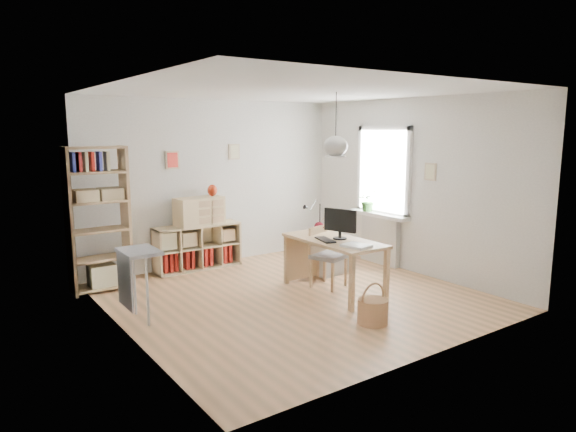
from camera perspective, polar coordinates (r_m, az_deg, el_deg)
ground at (r=6.98m, az=0.75°, el=-8.95°), size 4.50×4.50×0.00m
room_shell at (r=6.84m, az=5.31°, el=7.72°), size 4.50×4.50×4.50m
window_unit at (r=8.56m, az=10.60°, el=4.95°), size 0.07×1.16×1.46m
radiator at (r=8.70m, az=10.20°, el=-2.63°), size 0.10×0.80×0.80m
windowsill at (r=8.58m, az=10.05°, el=0.14°), size 0.22×1.20×0.06m
desk at (r=7.01m, az=5.14°, el=-3.32°), size 0.70×1.50×0.75m
cube_shelf at (r=8.41m, az=-10.24°, el=-3.76°), size 1.40×0.38×0.72m
tall_bookshelf at (r=7.48m, az=-20.42°, el=0.29°), size 0.80×0.38×2.00m
side_table at (r=6.20m, az=-16.75°, el=-5.32°), size 0.40×0.55×0.85m
chair at (r=7.33m, az=4.16°, el=-4.09°), size 0.53×0.53×0.86m
wicker_basket at (r=6.10m, az=9.41°, el=-10.30°), size 0.36×0.35×0.49m
storage_chest at (r=8.07m, az=4.29°, el=-5.05°), size 0.60×0.66×0.56m
monitor at (r=6.97m, az=5.81°, el=-0.69°), size 0.20×0.46×0.41m
keyboard at (r=6.90m, az=4.16°, el=-2.65°), size 0.24×0.42×0.02m
task_lamp at (r=7.42m, az=2.67°, el=0.38°), size 0.39×0.14×0.41m
yarn_ball at (r=7.45m, az=3.48°, el=-1.22°), size 0.15×0.15×0.15m
paper_tray at (r=6.56m, az=7.61°, el=-3.30°), size 0.33×0.38×0.03m
drawer_chest at (r=8.28m, az=-9.83°, el=0.56°), size 0.80×0.43×0.44m
red_vase at (r=8.34m, az=-8.41°, el=2.83°), size 0.16×0.16×0.19m
potted_plant at (r=8.72m, az=8.82°, el=1.72°), size 0.41×0.38×0.36m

